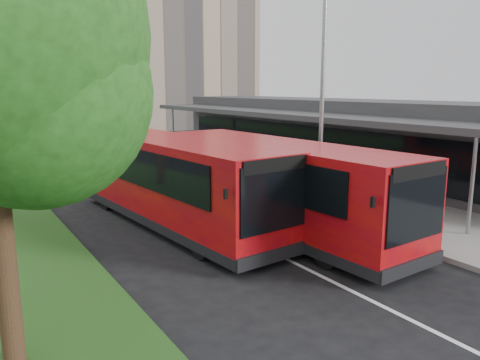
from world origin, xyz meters
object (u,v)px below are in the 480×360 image
(lamp_post_near, at_px, (321,85))
(litter_bin, at_px, (242,165))
(car_near, at_px, (58,128))
(car_far, at_px, (13,127))
(bus_main, at_px, (277,186))
(lamp_post_far, at_px, (132,87))
(bus_second, at_px, (173,181))
(bollard, at_px, (155,149))

(lamp_post_near, distance_m, litter_bin, 8.69)
(car_near, xyz_separation_m, car_far, (-3.61, 4.34, 0.03))
(bus_main, xyz_separation_m, car_far, (-2.82, 41.98, -0.83))
(car_near, height_order, car_far, car_far)
(lamp_post_far, relative_size, bus_second, 0.75)
(bus_main, xyz_separation_m, bollard, (3.05, 17.77, -0.92))
(lamp_post_far, xyz_separation_m, car_near, (-1.97, 16.53, -4.07))
(lamp_post_far, xyz_separation_m, litter_bin, (1.44, -12.46, -4.08))
(bollard, relative_size, car_far, 0.21)
(car_far, bearing_deg, bollard, -72.69)
(lamp_post_far, xyz_separation_m, bus_second, (-5.31, -18.68, -3.20))
(car_near, relative_size, car_far, 0.92)
(lamp_post_near, distance_m, bollard, 17.16)
(lamp_post_far, bearing_deg, car_far, 104.96)
(car_near, bearing_deg, lamp_post_near, -103.54)
(bus_second, relative_size, car_near, 2.82)
(lamp_post_near, bearing_deg, car_near, 93.08)
(bus_second, relative_size, bollard, 12.22)
(lamp_post_near, height_order, bus_second, lamp_post_near)
(lamp_post_far, bearing_deg, bollard, -85.00)
(bus_main, height_order, car_far, bus_main)
(lamp_post_near, relative_size, bus_main, 0.76)
(car_near, bearing_deg, lamp_post_far, -99.84)
(lamp_post_near, distance_m, bus_main, 4.38)
(litter_bin, bearing_deg, bus_second, -137.32)
(lamp_post_far, bearing_deg, lamp_post_near, -90.00)
(litter_bin, height_order, car_far, car_far)
(bus_main, xyz_separation_m, bus_second, (-2.55, 2.43, 0.02))
(bus_main, bearing_deg, bollard, 77.21)
(litter_bin, relative_size, bollard, 1.12)
(bollard, bearing_deg, bus_second, -110.07)
(lamp_post_far, xyz_separation_m, bus_main, (-2.76, -21.11, -3.22))
(car_far, bearing_deg, lamp_post_far, -71.35)
(lamp_post_near, height_order, litter_bin, lamp_post_near)
(bus_second, bearing_deg, bollard, 64.97)
(bus_second, height_order, car_far, bus_second)
(lamp_post_near, xyz_separation_m, lamp_post_far, (0.00, 20.00, 0.00))
(bus_main, height_order, bus_second, bus_second)
(bus_second, distance_m, bollard, 16.35)
(bus_main, relative_size, bus_second, 0.98)
(lamp_post_far, distance_m, car_far, 21.98)
(bus_main, height_order, bollard, bus_main)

